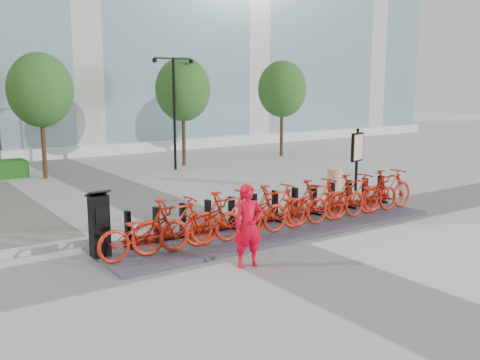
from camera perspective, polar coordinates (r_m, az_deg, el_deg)
ground at (r=13.27m, az=0.14°, el=-6.47°), size 120.00×120.00×0.00m
tree_1 at (r=23.18m, az=-20.54°, el=8.95°), size 2.60×2.60×5.10m
tree_2 at (r=25.58m, az=-6.11°, el=9.56°), size 2.60×2.60×5.10m
tree_3 at (r=28.94m, az=4.52°, el=9.63°), size 2.60×2.60×5.10m
streetlamp at (r=24.23m, az=-7.05°, el=8.44°), size 2.00×0.20×5.00m
dock_pad at (r=14.24m, az=3.76°, el=-5.17°), size 9.60×2.40×0.08m
dock_rail_posts at (r=14.74m, az=3.91°, el=-2.79°), size 8.74×0.50×0.85m
bike_0 at (r=11.82m, az=-10.18°, el=-5.47°), size 2.14×0.75×1.12m
bike_1 at (r=12.10m, az=-7.08°, el=-4.71°), size 2.08×0.59×1.25m
bike_2 at (r=12.45m, az=-4.13°, el=-4.53°), size 2.14×0.75×1.12m
bike_3 at (r=12.81m, az=-1.35°, el=-3.82°), size 2.08×0.59×1.25m
bike_4 at (r=13.22m, az=1.26°, el=-3.65°), size 2.14×0.75×1.12m
bike_5 at (r=13.63m, az=3.72°, el=-2.99°), size 2.08×0.59×1.25m
bike_6 at (r=14.09m, az=6.01°, el=-2.85°), size 2.14×0.75×1.12m
bike_7 at (r=14.55m, az=8.17°, el=-2.24°), size 2.08×0.59×1.25m
bike_8 at (r=15.05m, az=10.18°, el=-2.12°), size 2.14×0.75×1.12m
bike_9 at (r=15.55m, az=12.07°, el=-1.57°), size 2.08×0.59×1.25m
bike_10 at (r=16.08m, az=13.83°, el=-1.48°), size 2.14×0.75×1.12m
bike_11 at (r=16.61m, az=15.49°, el=-0.98°), size 2.08×0.59×1.25m
kiosk at (r=12.04m, az=-14.78°, el=-4.60°), size 0.47×0.39×1.50m
worker_red at (r=11.20m, az=0.90°, el=-4.92°), size 0.73×0.57×1.76m
construction_barrel at (r=18.82m, az=10.01°, el=-0.21°), size 0.61×0.61×0.95m
map_sign at (r=19.66m, az=12.39°, el=3.17°), size 0.74×0.31×2.27m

